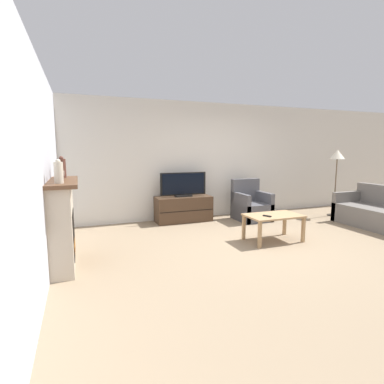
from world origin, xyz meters
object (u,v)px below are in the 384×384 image
mantel_clock (61,174)px  tv_stand (183,209)px  mantel_vase_centre_left (60,171)px  tv (183,185)px  floor_lamp (337,159)px  remote (267,216)px  armchair (251,207)px  mantel_vase_left (59,172)px  fireplace (62,222)px  mantel_vase_right (62,168)px  coffee_table (273,218)px

mantel_clock → tv_stand: (2.40, 1.71, -0.99)m
mantel_vase_centre_left → tv: 3.13m
tv_stand → floor_lamp: bearing=-11.5°
mantel_clock → floor_lamp: (6.06, 0.96, 0.12)m
remote → tv_stand: bearing=84.9°
armchair → mantel_vase_left: bearing=-154.7°
tv_stand → floor_lamp: size_ratio=0.78×
fireplace → mantel_vase_centre_left: size_ratio=5.01×
mantel_clock → remote: mantel_clock is taller
mantel_vase_right → mantel_clock: size_ratio=2.14×
fireplace → armchair: fireplace is taller
tv_stand → fireplace: bearing=-142.7°
armchair → floor_lamp: (2.15, -0.36, 1.09)m
mantel_vase_left → tv: mantel_vase_left is taller
mantel_vase_right → tv: size_ratio=0.30×
tv_stand → remote: 2.20m
mantel_vase_left → armchair: bearing=25.3°
tv → fireplace: bearing=-142.8°
tv → armchair: 1.65m
mantel_vase_centre_left → coffee_table: (3.40, -0.01, -0.91)m
mantel_vase_right → tv_stand: mantel_vase_right is taller
mantel_clock → tv: bearing=35.4°
coffee_table → floor_lamp: 3.08m
fireplace → mantel_clock: bearing=82.6°
mantel_vase_left → armchair: size_ratio=0.32×
tv_stand → tv: tv is taller
mantel_vase_left → remote: (3.21, 0.21, -0.85)m
remote → floor_lamp: 3.26m
tv → remote: tv is taller
mantel_vase_left → mantel_clock: size_ratio=2.00×
mantel_vase_right → coffee_table: size_ratio=0.33×
floor_lamp → mantel_vase_left: bearing=-166.1°
mantel_clock → coffee_table: 3.52m
tv → mantel_clock: bearing=-144.6°
mantel_vase_right → tv: bearing=30.9°
mantel_vase_centre_left → mantel_vase_right: 0.51m
mantel_vase_centre_left → floor_lamp: size_ratio=0.17×
tv_stand → armchair: (1.51, -0.39, 0.01)m
fireplace → remote: fireplace is taller
mantel_vase_left → armchair: (3.91, 1.85, -1.04)m
mantel_clock → remote: size_ratio=0.99×
mantel_vase_centre_left → remote: 3.32m
mantel_vase_left → mantel_vase_right: bearing=90.0°
fireplace → tv: size_ratio=1.27×
coffee_table → floor_lamp: bearing=24.5°
mantel_vase_right → tv_stand: (2.40, 1.44, -1.06)m
coffee_table → remote: 0.22m
remote → floor_lamp: bearing=-2.6°
tv_stand → mantel_vase_left: bearing=-136.9°
mantel_clock → floor_lamp: bearing=9.0°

